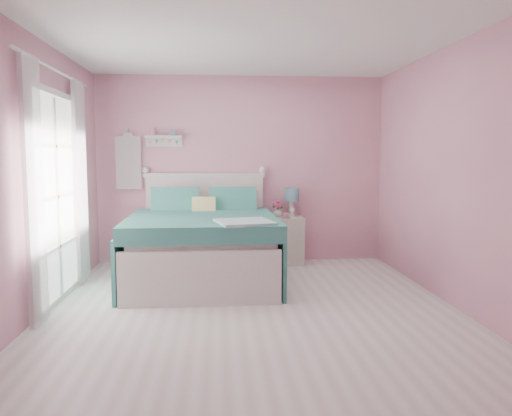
{
  "coord_description": "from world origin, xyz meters",
  "views": [
    {
      "loc": [
        -0.33,
        -4.79,
        1.5
      ],
      "look_at": [
        0.13,
        1.2,
        0.87
      ],
      "focal_mm": 35.0,
      "sensor_mm": 36.0,
      "label": 1
    }
  ],
  "objects": [
    {
      "name": "table_lamp",
      "position": [
        0.7,
        2.08,
        0.93
      ],
      "size": [
        0.2,
        0.2,
        0.4
      ],
      "color": "white",
      "rests_on": "nightstand"
    },
    {
      "name": "room_shell",
      "position": [
        0.0,
        0.0,
        1.58
      ],
      "size": [
        4.5,
        4.5,
        4.5
      ],
      "color": "#C77E98",
      "rests_on": "floor"
    },
    {
      "name": "roses",
      "position": [
        0.49,
        2.05,
        0.83
      ],
      "size": [
        0.14,
        0.11,
        0.12
      ],
      "color": "#D94A85",
      "rests_on": "vase"
    },
    {
      "name": "curtain_far",
      "position": [
        -1.92,
        1.14,
        1.18
      ],
      "size": [
        0.04,
        0.4,
        2.32
      ],
      "primitive_type": "cube",
      "color": "white",
      "rests_on": "floor"
    },
    {
      "name": "vase",
      "position": [
        0.5,
        2.06,
        0.72
      ],
      "size": [
        0.14,
        0.14,
        0.14
      ],
      "primitive_type": "imported",
      "rotation": [
        0.0,
        0.0,
        -0.1
      ],
      "color": "silver",
      "rests_on": "nightstand"
    },
    {
      "name": "wall_shelf",
      "position": [
        -1.06,
        2.19,
        1.73
      ],
      "size": [
        0.5,
        0.15,
        0.25
      ],
      "color": "silver",
      "rests_on": "room_shell"
    },
    {
      "name": "french_door",
      "position": [
        -1.97,
        0.4,
        1.07
      ],
      "size": [
        0.04,
        1.32,
        2.16
      ],
      "color": "silver",
      "rests_on": "floor"
    },
    {
      "name": "curtain_near",
      "position": [
        -1.92,
        -0.34,
        1.18
      ],
      "size": [
        0.04,
        0.4,
        2.32
      ],
      "primitive_type": "cube",
      "color": "white",
      "rests_on": "floor"
    },
    {
      "name": "hanging_dress",
      "position": [
        -1.55,
        2.18,
        1.4
      ],
      "size": [
        0.34,
        0.03,
        0.72
      ],
      "primitive_type": "cube",
      "color": "white",
      "rests_on": "room_shell"
    },
    {
      "name": "teacup",
      "position": [
        0.59,
        1.87,
        0.69
      ],
      "size": [
        0.13,
        0.13,
        0.08
      ],
      "primitive_type": "imported",
      "rotation": [
        0.0,
        0.0,
        -0.37
      ],
      "color": "#CF8A99",
      "rests_on": "nightstand"
    },
    {
      "name": "nightstand",
      "position": [
        0.61,
        2.01,
        0.33
      ],
      "size": [
        0.45,
        0.44,
        0.65
      ],
      "color": "beige",
      "rests_on": "floor"
    },
    {
      "name": "bed",
      "position": [
        -0.51,
        1.16,
        0.42
      ],
      "size": [
        1.74,
        2.18,
        1.26
      ],
      "rotation": [
        0.0,
        0.0,
        0.02
      ],
      "color": "silver",
      "rests_on": "floor"
    },
    {
      "name": "floor",
      "position": [
        0.0,
        0.0,
        0.0
      ],
      "size": [
        4.5,
        4.5,
        0.0
      ],
      "primitive_type": "plane",
      "color": "beige",
      "rests_on": "ground"
    }
  ]
}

